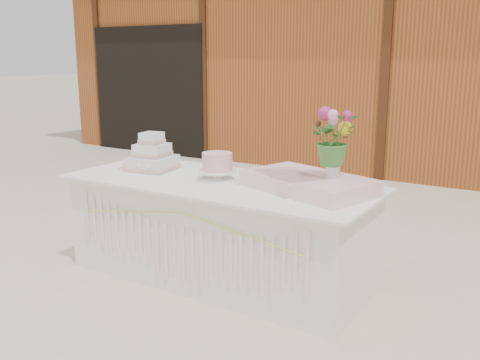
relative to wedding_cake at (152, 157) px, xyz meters
The scene contains 9 objects.
ground 1.12m from the wedding_cake, ahead, with size 80.00×80.00×0.00m, color beige.
barn 6.04m from the wedding_cake, 83.42° to the left, with size 12.60×4.60×3.30m.
cake_table 0.85m from the wedding_cake, ahead, with size 2.40×1.00×0.77m.
wedding_cake is the anchor object (origin of this frame).
pink_cake_stand 0.67m from the wedding_cake, ahead, with size 0.29×0.29×0.21m.
satin_runner 1.39m from the wedding_cake, ahead, with size 0.89×0.51×0.11m, color #FDCDCC.
flower_vase 1.56m from the wedding_cake, ahead, with size 0.10×0.10×0.13m, color silver.
bouquet 1.59m from the wedding_cake, ahead, with size 0.32×0.28×0.36m, color #3A712D.
loose_flowers 0.28m from the wedding_cake, 163.31° to the left, with size 0.15×0.36×0.02m, color pink, non-canonical shape.
Camera 1 is at (2.20, -3.24, 1.69)m, focal length 40.00 mm.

